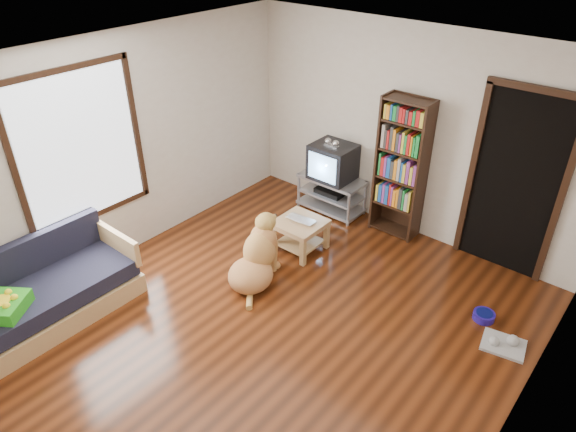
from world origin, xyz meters
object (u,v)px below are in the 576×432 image
Objects in this scene: grey_rag at (503,345)px; coffee_table at (300,230)px; laptop at (299,222)px; bookshelf at (402,161)px; green_cushion at (3,306)px; sofa at (47,295)px; dog at (257,259)px; tv_stand at (331,193)px; dog_bowl at (484,316)px; crt_tv at (334,161)px.

coffee_table is at bearing 179.60° from grey_rag.
laptop is 1.46m from bookshelf.
sofa is at bearing 70.17° from green_cushion.
green_cushion is at bearing -110.18° from coffee_table.
tv_stand is at bearing 98.63° from dog.
dog_bowl is 0.12× the size of sofa.
coffee_table is (0.27, -1.05, -0.46)m from crt_tv.
sofa reaches higher than green_cushion.
bookshelf is 4.26m from sofa.
dog is (0.28, -1.84, -0.45)m from crt_tv.
green_cushion is at bearing -113.36° from bookshelf.
grey_rag is (3.68, 3.02, -0.47)m from green_cushion.
green_cushion is 3.21m from laptop.
crt_tv reaches higher than grey_rag.
bookshelf is (0.95, 0.07, 0.26)m from crt_tv.
crt_tv reaches higher than dog.
sofa is at bearing -115.55° from coffee_table.
crt_tv reaches higher than coffee_table.
laptop is at bearing -90.00° from coffee_table.
bookshelf is 1.50m from coffee_table.
laptop is at bearing 64.20° from sofa.
dog_bowl is (3.38, 3.27, -0.45)m from green_cushion.
grey_rag is 0.44× the size of dog.
tv_stand is at bearing 159.61° from grey_rag.
green_cushion is at bearing -114.09° from laptop.
coffee_table is (1.24, 2.60, 0.02)m from sofa.
dog_bowl is 0.24× the size of tv_stand.
laptop reaches higher than dog_bowl.
sofa is at bearing -119.54° from laptop.
coffee_table is at bearing 90.58° from dog.
laptop is at bearing -120.54° from bookshelf.
tv_stand is 0.50× the size of bookshelf.
grey_rag is at bearing -20.79° from crt_tv.
tv_stand is (-2.53, 0.80, 0.23)m from dog_bowl.
tv_stand is 3.76m from sofa.
dog_bowl is at bearing 38.97° from sofa.
crt_tv is at bearing 159.21° from grey_rag.
crt_tv is (0.00, 0.02, 0.47)m from tv_stand.
tv_stand is at bearing 42.78° from green_cushion.
dog reaches higher than green_cushion.
coffee_table is 0.61× the size of dog.
bookshelf reaches higher than dog_bowl.
dog_bowl is 2.75m from crt_tv.
grey_rag is at bearing 16.74° from dog.
dog_bowl is at bearing 2.89° from laptop.
dog_bowl is 2.28m from coffee_table.
dog is at bearing -109.43° from bookshelf.
bookshelf is 3.27× the size of coffee_table.
bookshelf is 1.98× the size of dog.
sofa is 2.20m from dog.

